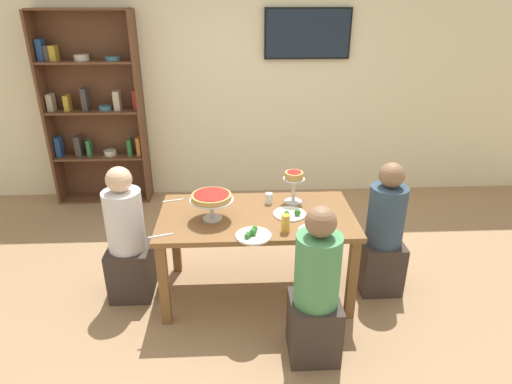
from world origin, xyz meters
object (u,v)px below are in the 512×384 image
object	(u,v)px
diner_head_west	(128,243)
television	(308,34)
water_glass_clear_near	(207,200)
cutlery_fork_near	(161,236)
diner_head_east	(383,238)
salad_plate_near_diner	(314,230)
bookshelf	(94,110)
water_glass_clear_far	(269,198)
beer_glass_amber_tall	(286,223)
salad_plate_spare	(290,214)
dining_table	(257,225)
salad_plate_far_diner	(253,235)
deep_dish_pizza_stand	(212,199)
personal_pizza_stand	(294,181)
cutlery_knife_near	(173,200)
diner_near_right	(316,296)

from	to	relation	value
diner_head_west	television	bearing A→B (deg)	50.37
water_glass_clear_near	cutlery_fork_near	distance (m)	0.59
diner_head_east	salad_plate_near_diner	distance (m)	0.77
bookshelf	water_glass_clear_far	xyz separation A→B (m)	(1.90, -1.82, -0.33)
beer_glass_amber_tall	salad_plate_spare	bearing A→B (deg)	75.23
dining_table	salad_plate_far_diner	distance (m)	0.37
diner_head_west	deep_dish_pizza_stand	distance (m)	0.82
diner_head_west	bookshelf	bearing A→B (deg)	110.50
diner_head_east	water_glass_clear_far	bearing A→B (deg)	-11.14
cutlery_fork_near	personal_pizza_stand	bearing A→B (deg)	10.67
television	cutlery_fork_near	distance (m)	3.03
dining_table	salad_plate_near_diner	xyz separation A→B (m)	(0.40, -0.30, 0.11)
diner_head_east	water_glass_clear_far	size ratio (longest dim) A/B	12.58
personal_pizza_stand	cutlery_knife_near	size ratio (longest dim) A/B	1.52
salad_plate_near_diner	diner_head_west	bearing A→B (deg)	167.35
diner_head_west	salad_plate_near_diner	distance (m)	1.51
salad_plate_near_diner	water_glass_clear_far	bearing A→B (deg)	120.27
salad_plate_near_diner	deep_dish_pizza_stand	bearing A→B (deg)	162.26
dining_table	television	bearing A→B (deg)	72.12
deep_dish_pizza_stand	cutlery_knife_near	bearing A→B (deg)	134.66
water_glass_clear_near	personal_pizza_stand	bearing A→B (deg)	1.41
diner_head_west	beer_glass_amber_tall	distance (m)	1.32
diner_head_west	beer_glass_amber_tall	bearing A→B (deg)	-13.85
water_glass_clear_near	cutlery_knife_near	world-z (taller)	water_glass_clear_near
bookshelf	diner_head_west	size ratio (longest dim) A/B	1.92
dining_table	diner_near_right	distance (m)	0.82
television	salad_plate_spare	size ratio (longest dim) A/B	3.78
personal_pizza_stand	cutlery_knife_near	xyz separation A→B (m)	(-1.01, 0.08, -0.19)
diner_head_east	salad_plate_near_diner	size ratio (longest dim) A/B	5.07
television	personal_pizza_stand	bearing A→B (deg)	-100.84
diner_near_right	television	bearing A→B (deg)	-6.44
salad_plate_spare	water_glass_clear_far	bearing A→B (deg)	124.38
bookshelf	salad_plate_spare	world-z (taller)	bookshelf
diner_head_west	beer_glass_amber_tall	xyz separation A→B (m)	(1.24, -0.31, 0.32)
diner_head_east	water_glass_clear_near	distance (m)	1.49
deep_dish_pizza_stand	beer_glass_amber_tall	bearing A→B (deg)	-22.14
diner_head_west	cutlery_fork_near	xyz separation A→B (m)	(0.34, -0.33, 0.25)
cutlery_fork_near	cutlery_knife_near	xyz separation A→B (m)	(0.02, 0.60, 0.00)
salad_plate_spare	water_glass_clear_far	xyz separation A→B (m)	(-0.15, 0.22, 0.03)
diner_head_west	salad_plate_near_diner	xyz separation A→B (m)	(1.45, -0.33, 0.26)
bookshelf	deep_dish_pizza_stand	distance (m)	2.54
diner_head_west	personal_pizza_stand	distance (m)	1.45
deep_dish_pizza_stand	water_glass_clear_far	xyz separation A→B (m)	(0.46, 0.26, -0.13)
deep_dish_pizza_stand	water_glass_clear_near	bearing A→B (deg)	101.25
personal_pizza_stand	water_glass_clear_far	size ratio (longest dim) A/B	3.00
deep_dish_pizza_stand	cutlery_fork_near	distance (m)	0.47
beer_glass_amber_tall	dining_table	bearing A→B (deg)	124.99
cutlery_fork_near	deep_dish_pizza_stand	bearing A→B (deg)	18.00
diner_near_right	water_glass_clear_far	size ratio (longest dim) A/B	12.58
water_glass_clear_near	water_glass_clear_far	size ratio (longest dim) A/B	1.00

